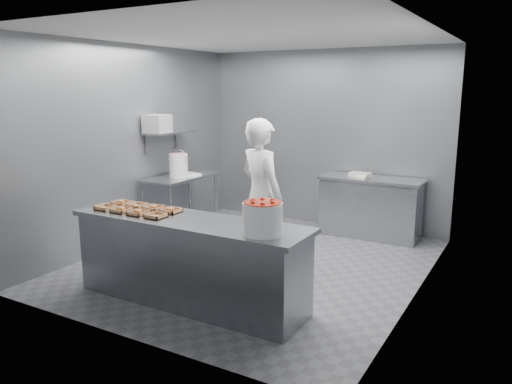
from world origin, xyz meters
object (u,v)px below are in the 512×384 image
Objects in this scene: tray_0 at (105,207)px; worker at (261,196)px; tray_3 at (156,216)px; service_counter at (190,261)px; tray_4 at (121,203)px; tray_1 at (121,210)px; tray_6 at (154,208)px; prep_table at (181,196)px; back_counter at (370,207)px; appliance at (157,124)px; strawberry_tub at (262,217)px; tray_2 at (138,212)px; tray_7 at (171,210)px; glaze_bucket at (178,165)px; tray_5 at (137,205)px.

worker reaches higher than tray_0.
worker is (0.48, 1.35, 0.01)m from tray_3.
tray_4 reaches higher than service_counter.
tray_1 reaches higher than tray_3.
tray_6 is (0.48, 0.00, 0.00)m from tray_4.
tray_6 is at bearing 0.00° from tray_4.
back_counter is at bearing 27.01° from prep_table.
worker is at bearing -21.81° from prep_table.
prep_table is at bearing 51.84° from appliance.
tray_0 and tray_3 have the same top height.
prep_table is 3.32m from strawberry_tub.
tray_4 is at bearing 153.12° from tray_2.
back_counter is at bearing 68.63° from tray_7.
tray_3 is 0.45× the size of glaze_bucket.
tray_1 is at bearing -66.54° from appliance.
prep_table is 2.15m from tray_6.
service_counter is 0.94m from tray_5.
service_counter is 7.54× the size of appliance.
tray_2 is 1.00× the size of tray_3.
appliance is at bearing 119.42° from tray_1.
service_counter is 13.88× the size of tray_5.
tray_7 reaches higher than tray_3.
tray_5 is at bearing -65.16° from glaze_bucket.
prep_table is 2.36m from tray_2.
tray_4 and tray_7 have the same top height.
appliance reaches higher than service_counter.
tray_4 is 0.10× the size of worker.
worker is at bearing 48.36° from tray_0.
tray_7 reaches higher than service_counter.
tray_4 is at bearing 65.77° from worker.
tray_6 is 0.51× the size of strawberry_tub.
tray_4 is 0.51× the size of strawberry_tub.
back_counter is 3.71m from tray_4.
service_counter is at bearing 173.31° from strawberry_tub.
service_counter is 0.94m from tray_1.
worker is at bearing 54.50° from tray_1.
appliance reaches higher than tray_7.
tray_2 is 1.00× the size of tray_7.
service_counter is 1.11m from strawberry_tub.
appliance is (-1.50, 1.56, 0.77)m from tray_7.
service_counter is 1.73× the size of back_counter.
prep_table is 6.40× the size of tray_7.
tray_3 is at bearing 0.00° from tray_1.
tray_7 is (0.48, 0.24, 0.00)m from tray_1.
glaze_bucket is at bearing 122.90° from tray_3.
tray_1 is 0.10× the size of worker.
prep_table is 2.86× the size of glaze_bucket.
worker reaches higher than back_counter.
tray_0 is 1.00× the size of tray_5.
service_counter is at bearing -6.65° from tray_4.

